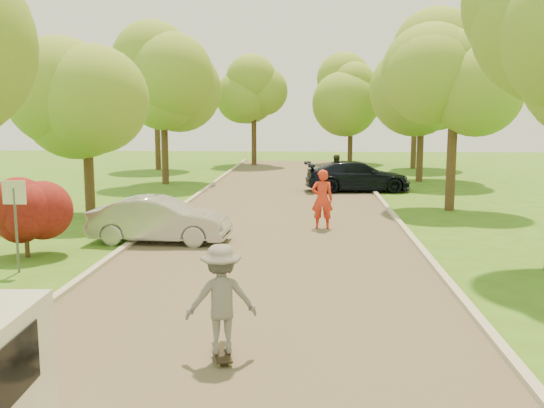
% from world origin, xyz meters
% --- Properties ---
extents(ground, '(100.00, 100.00, 0.00)m').
position_xyz_m(ground, '(0.00, 0.00, 0.00)').
color(ground, '#3C6016').
rests_on(ground, ground).
extents(road, '(8.00, 60.00, 0.01)m').
position_xyz_m(road, '(0.00, 8.00, 0.01)').
color(road, '#4C4438').
rests_on(road, ground).
extents(curb_left, '(0.18, 60.00, 0.12)m').
position_xyz_m(curb_left, '(-4.05, 8.00, 0.06)').
color(curb_left, '#B2AD9E').
rests_on(curb_left, ground).
extents(curb_right, '(0.18, 60.00, 0.12)m').
position_xyz_m(curb_right, '(4.05, 8.00, 0.06)').
color(curb_right, '#B2AD9E').
rests_on(curb_right, ground).
extents(street_sign, '(0.55, 0.06, 2.17)m').
position_xyz_m(street_sign, '(-5.80, 4.00, 1.56)').
color(street_sign, '#59595E').
rests_on(street_sign, ground).
extents(red_shrub, '(1.70, 1.70, 1.95)m').
position_xyz_m(red_shrub, '(-6.30, 5.50, 1.10)').
color(red_shrub, '#382619').
rests_on(red_shrub, ground).
extents(tree_l_midb, '(4.30, 4.20, 6.62)m').
position_xyz_m(tree_l_midb, '(-6.81, 12.00, 4.59)').
color(tree_l_midb, '#382619').
rests_on(tree_l_midb, ground).
extents(tree_l_far, '(4.92, 4.80, 7.79)m').
position_xyz_m(tree_l_far, '(-6.39, 22.00, 5.47)').
color(tree_l_far, '#382619').
rests_on(tree_l_far, ground).
extents(tree_r_midb, '(4.51, 4.40, 7.01)m').
position_xyz_m(tree_r_midb, '(6.60, 14.00, 4.88)').
color(tree_r_midb, '#382619').
rests_on(tree_r_midb, ground).
extents(tree_r_far, '(5.33, 5.20, 8.34)m').
position_xyz_m(tree_r_far, '(7.23, 24.00, 5.83)').
color(tree_r_far, '#382619').
rests_on(tree_r_far, ground).
extents(tree_bg_a, '(5.12, 5.00, 7.72)m').
position_xyz_m(tree_bg_a, '(-8.78, 30.00, 5.31)').
color(tree_bg_a, '#382619').
rests_on(tree_bg_a, ground).
extents(tree_bg_b, '(5.12, 5.00, 7.95)m').
position_xyz_m(tree_bg_b, '(8.22, 32.00, 5.54)').
color(tree_bg_b, '#382619').
rests_on(tree_bg_b, ground).
extents(tree_bg_c, '(4.92, 4.80, 7.33)m').
position_xyz_m(tree_bg_c, '(-2.79, 34.00, 5.02)').
color(tree_bg_c, '#382619').
rests_on(tree_bg_c, ground).
extents(tree_bg_d, '(5.12, 5.00, 7.72)m').
position_xyz_m(tree_bg_d, '(4.22, 36.00, 5.31)').
color(tree_bg_d, '#382619').
rests_on(tree_bg_d, ground).
extents(silver_sedan, '(4.07, 1.58, 1.32)m').
position_xyz_m(silver_sedan, '(-3.30, 7.53, 0.66)').
color(silver_sedan, '#A5A5AA').
rests_on(silver_sedan, ground).
extents(dark_sedan, '(5.20, 2.60, 1.45)m').
position_xyz_m(dark_sedan, '(3.30, 19.55, 0.73)').
color(dark_sedan, black).
rests_on(dark_sedan, ground).
extents(longboard, '(0.44, 0.89, 0.10)m').
position_xyz_m(longboard, '(-0.30, -0.71, 0.09)').
color(longboard, black).
rests_on(longboard, ground).
extents(skateboarder, '(1.20, 0.87, 1.67)m').
position_xyz_m(skateboarder, '(-0.30, -0.71, 0.95)').
color(skateboarder, slate).
rests_on(skateboarder, longboard).
extents(person_striped, '(0.71, 0.47, 1.93)m').
position_xyz_m(person_striped, '(1.42, 9.93, 0.96)').
color(person_striped, red).
rests_on(person_striped, ground).
extents(person_olive, '(1.06, 0.98, 1.75)m').
position_xyz_m(person_olive, '(2.25, 19.72, 0.88)').
color(person_olive, '#31331F').
rests_on(person_olive, ground).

